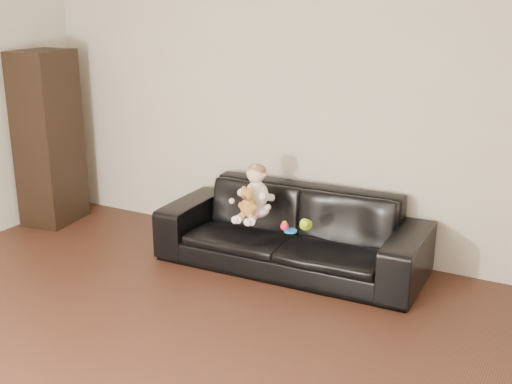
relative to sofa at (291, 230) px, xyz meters
The scene contains 9 objects.
wall_back 1.15m from the sofa, 124.19° to the left, with size 5.00×5.00×0.00m, color #C0B5A1.
sofa is the anchor object (origin of this frame).
cabinet 2.66m from the sofa, behind, with size 0.43×0.59×1.70m, color black.
shelf_item 2.74m from the sofa, behind, with size 0.18×0.25×0.28m, color silver.
baby 0.43m from the sofa, 156.82° to the right, with size 0.34×0.41×0.46m.
teddy_bear 0.46m from the sofa, 135.99° to the right, with size 0.17×0.16×0.25m.
toy_green 0.32m from the sofa, 40.64° to the right, with size 0.10×0.12×0.09m, color #A2D419.
toy_rattle 0.32m from the sofa, 75.65° to the right, with size 0.07×0.07×0.07m, color #E01A46.
toy_blue_disc 0.32m from the sofa, 66.13° to the right, with size 0.10×0.10×0.01m, color blue.
Camera 1 is at (2.48, -2.29, 2.20)m, focal length 45.00 mm.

